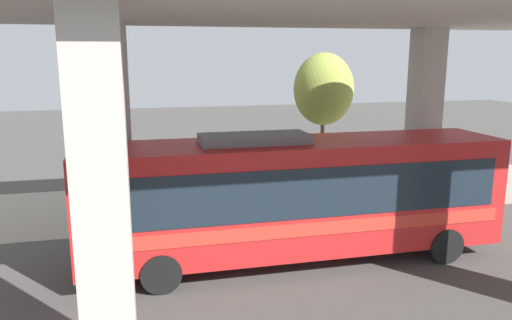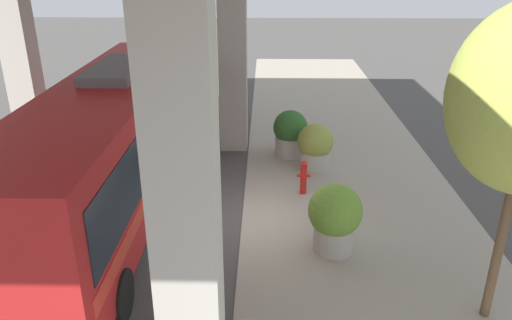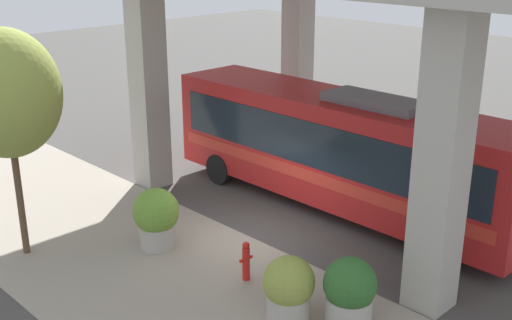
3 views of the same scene
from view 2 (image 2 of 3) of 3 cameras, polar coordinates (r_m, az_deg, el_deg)
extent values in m
plane|color=#474442|center=(12.82, -1.60, -6.90)|extent=(80.00, 80.00, 0.00)
cube|color=gray|center=(13.03, 11.79, -6.85)|extent=(6.00, 40.00, 0.02)
cube|color=#ADA89E|center=(16.57, -2.66, 12.23)|extent=(0.90, 0.90, 6.59)
cube|color=#ADA89E|center=(6.80, -8.13, -4.44)|extent=(0.90, 0.90, 6.59)
cube|color=#ADA89E|center=(18.40, -25.42, 11.18)|extent=(0.90, 0.90, 6.59)
cube|color=#B21E1E|center=(12.88, -16.11, 1.81)|extent=(2.44, 11.54, 2.96)
cube|color=#19232D|center=(12.76, -16.29, 3.29)|extent=(2.48, 10.62, 1.30)
cube|color=red|center=(13.10, -15.83, -0.61)|extent=(2.48, 10.97, 0.36)
cube|color=slate|center=(13.49, -15.50, 9.96)|extent=(1.22, 2.89, 0.24)
cylinder|color=black|center=(9.85, -15.31, -14.72)|extent=(0.28, 1.00, 1.00)
cylinder|color=black|center=(16.54, -8.21, 1.91)|extent=(0.28, 1.00, 1.00)
cylinder|color=black|center=(17.05, -15.78, 1.91)|extent=(0.28, 1.00, 1.00)
cylinder|color=red|center=(14.01, 5.45, -2.27)|extent=(0.18, 0.18, 0.87)
sphere|color=red|center=(13.80, 5.53, -0.43)|extent=(0.17, 0.17, 0.17)
cylinder|color=red|center=(13.96, 6.02, -1.78)|extent=(0.11, 0.08, 0.08)
cylinder|color=red|center=(13.94, 4.92, -1.78)|extent=(0.11, 0.08, 0.08)
cylinder|color=#ADA89E|center=(11.59, 8.83, -8.72)|extent=(0.90, 0.90, 0.71)
sphere|color=olive|center=(11.24, 9.04, -5.74)|extent=(1.21, 1.21, 1.21)
sphere|color=#BF334C|center=(11.41, 8.35, -6.44)|extent=(0.32, 0.32, 0.32)
cylinder|color=#ADA89E|center=(16.64, 3.90, 1.64)|extent=(0.98, 0.98, 0.67)
sphere|color=#2D6028|center=(16.41, 3.96, 3.74)|extent=(1.13, 1.13, 1.13)
sphere|color=#993F8C|center=(16.56, 3.50, 3.29)|extent=(0.34, 0.34, 0.34)
cylinder|color=#ADA89E|center=(15.74, 6.70, 0.06)|extent=(0.94, 0.94, 0.58)
sphere|color=olive|center=(15.52, 6.80, 2.10)|extent=(1.12, 1.12, 1.12)
sphere|color=#993F8C|center=(15.66, 6.31, 1.63)|extent=(0.33, 0.33, 0.33)
cylinder|color=brown|center=(9.87, 26.25, -7.88)|extent=(0.17, 0.17, 3.45)
camera|label=1|loc=(22.67, -47.17, 14.29)|focal=35.00mm
camera|label=3|loc=(24.73, 28.59, 23.83)|focal=45.00mm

